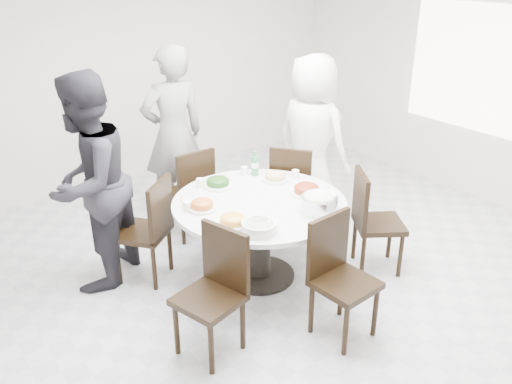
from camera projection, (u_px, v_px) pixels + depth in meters
floor at (282, 278)px, 4.90m from camera, size 6.00×6.00×0.01m
wall_back at (127, 69)px, 6.53m from camera, size 6.00×0.01×2.80m
wall_right at (496, 81)px, 5.96m from camera, size 0.01×6.00×2.80m
window at (496, 72)px, 5.91m from camera, size 0.04×2.20×1.40m
dining_table at (259, 240)px, 4.78m from camera, size 1.50×1.50×0.75m
chair_ne at (293, 187)px, 5.61m from camera, size 0.59×0.59×0.95m
chair_n at (187, 191)px, 5.50m from camera, size 0.43×0.43×0.95m
chair_nw at (142, 230)px, 4.74m from camera, size 0.59×0.59×0.95m
chair_sw at (209, 297)px, 3.82m from camera, size 0.52×0.52×0.95m
chair_s at (345, 281)px, 4.00m from camera, size 0.45×0.45×0.95m
chair_se at (379, 222)px, 4.88m from camera, size 0.58×0.58×0.95m
diner_right at (312, 139)px, 5.70m from camera, size 0.74×0.97×1.79m
diner_middle at (173, 135)px, 5.68m from camera, size 0.73×0.51×1.88m
diner_left at (88, 184)px, 4.51m from camera, size 1.15×1.12×1.87m
dish_greens at (218, 183)px, 4.90m from camera, size 0.26×0.26×0.07m
dish_pale at (275, 178)px, 5.03m from camera, size 0.24×0.24×0.06m
dish_orange at (202, 206)px, 4.47m from camera, size 0.24×0.24×0.06m
dish_redbrown at (306, 190)px, 4.75m from camera, size 0.28×0.28×0.07m
dish_tofu at (233, 222)px, 4.21m from camera, size 0.25×0.25×0.07m
rice_bowl at (319, 204)px, 4.43m from camera, size 0.31×0.31×0.13m
soup_bowl at (259, 227)px, 4.11m from camera, size 0.27×0.27×0.08m
beverage_bottle at (255, 163)px, 5.12m from camera, size 0.07×0.07×0.24m
tea_cups at (218, 175)px, 5.08m from camera, size 0.07×0.07×0.08m
chopsticks at (222, 177)px, 5.11m from camera, size 0.24×0.04×0.01m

